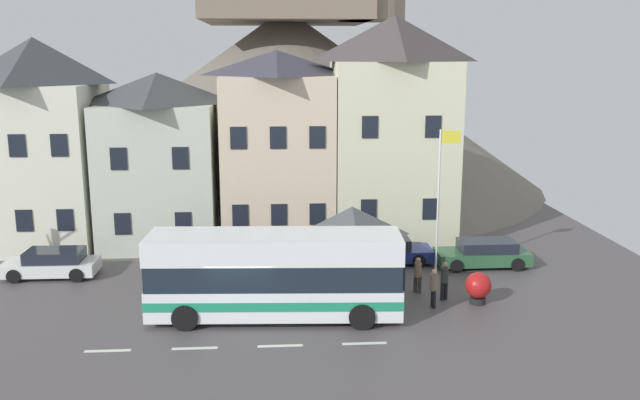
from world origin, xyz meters
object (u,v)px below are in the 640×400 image
townhouse_00 (41,143)px  harbour_buoy (478,286)px  pedestrian_00 (434,286)px  bus_shelter (352,221)px  parked_car_01 (384,250)px  public_bench (323,264)px  transit_bus (275,276)px  parked_car_02 (483,254)px  parked_car_00 (208,254)px  pedestrian_03 (444,279)px  townhouse_02 (278,147)px  flagpole (440,192)px  townhouse_03 (393,131)px  pedestrian_02 (418,274)px  townhouse_01 (160,159)px  hilltop_castle (287,90)px  pedestrian_01 (368,274)px  parked_car_03 (52,264)px

townhouse_00 → harbour_buoy: size_ratio=8.22×
townhouse_00 → pedestrian_00: (18.74, -11.14, -4.56)m
bus_shelter → parked_car_01: bearing=60.0°
pedestrian_00 → public_bench: (-4.15, 4.66, -0.46)m
transit_bus → public_bench: bearing=70.0°
parked_car_01 → harbour_buoy: bearing=-62.9°
parked_car_02 → public_bench: bearing=4.3°
transit_bus → bus_shelter: size_ratio=2.70×
bus_shelter → parked_car_00: bearing=153.2°
pedestrian_00 → pedestrian_03: pedestrian_03 is taller
townhouse_02 → flagpole: townhouse_02 is taller
parked_car_02 → harbour_buoy: size_ratio=3.35×
townhouse_03 → transit_bus: (-6.40, -10.91, -4.35)m
bus_shelter → pedestrian_02: size_ratio=2.33×
townhouse_00 → bus_shelter: (15.70, -8.48, -2.47)m
townhouse_01 → harbour_buoy: bearing=-36.4°
harbour_buoy → parked_car_00: bearing=153.9°
parked_car_01 → pedestrian_02: size_ratio=2.90×
townhouse_02 → hilltop_castle: (0.88, 16.29, 2.19)m
townhouse_00 → flagpole: townhouse_00 is taller
pedestrian_01 → bus_shelter: bearing=120.3°
parked_car_00 → harbour_buoy: 12.86m
transit_bus → townhouse_01: bearing=120.9°
townhouse_01 → transit_bus: (6.07, -11.56, -2.88)m
townhouse_03 → transit_bus: size_ratio=1.22×
townhouse_03 → parked_car_02: size_ratio=2.71×
townhouse_01 → pedestrian_00: townhouse_01 is taller
parked_car_03 → public_bench: bearing=178.7°
townhouse_00 → bus_shelter: size_ratio=3.00×
pedestrian_02 → public_bench: 4.83m
parked_car_02 → public_bench: 7.85m
townhouse_03 → pedestrian_00: size_ratio=7.41×
parked_car_02 → parked_car_01: bearing=-11.0°
pedestrian_00 → bus_shelter: bearing=138.7°
bus_shelter → pedestrian_02: (2.76, -0.86, -2.18)m
public_bench → parked_car_02: bearing=4.2°
townhouse_03 → hilltop_castle: 17.96m
parked_car_03 → townhouse_01: bearing=-125.0°
public_bench → flagpole: (5.27, -0.70, 3.50)m
harbour_buoy → pedestrian_01: bearing=162.9°
parked_car_03 → parked_car_00: bearing=-172.1°
townhouse_00 → parked_car_01: (17.71, -4.99, -4.85)m
hilltop_castle → transit_bus: (-1.12, -28.02, -5.65)m
townhouse_03 → harbour_buoy: bearing=-79.0°
townhouse_01 → pedestrian_03: townhouse_01 is taller
pedestrian_03 → harbour_buoy: pedestrian_03 is taller
townhouse_00 → flagpole: bearing=-19.9°
townhouse_01 → harbour_buoy: (14.41, -10.62, -3.84)m
bus_shelter → pedestrian_00: (3.03, -2.66, -2.08)m
transit_bus → pedestrian_03: size_ratio=6.02×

